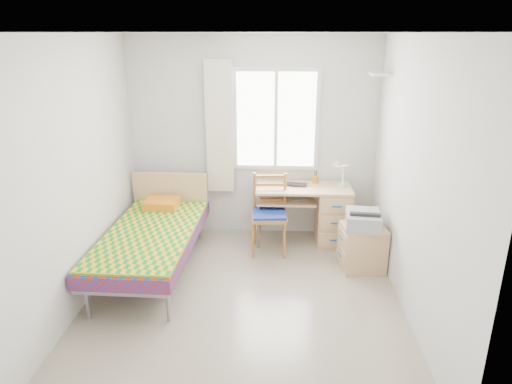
# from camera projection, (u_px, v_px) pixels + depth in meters

# --- Properties ---
(floor) EXTENTS (3.50, 3.50, 0.00)m
(floor) POSITION_uv_depth(u_px,v_px,m) (243.00, 299.00, 4.70)
(floor) COLOR #BCAD93
(floor) RESTS_ON ground
(ceiling) EXTENTS (3.50, 3.50, 0.00)m
(ceiling) POSITION_uv_depth(u_px,v_px,m) (241.00, 33.00, 3.85)
(ceiling) COLOR white
(ceiling) RESTS_ON wall_back
(wall_back) EXTENTS (3.20, 0.00, 3.20)m
(wall_back) POSITION_uv_depth(u_px,v_px,m) (253.00, 139.00, 5.93)
(wall_back) COLOR silver
(wall_back) RESTS_ON ground
(wall_left) EXTENTS (0.00, 3.50, 3.50)m
(wall_left) POSITION_uv_depth(u_px,v_px,m) (75.00, 177.00, 4.35)
(wall_left) COLOR silver
(wall_left) RESTS_ON ground
(wall_right) EXTENTS (0.00, 3.50, 3.50)m
(wall_right) POSITION_uv_depth(u_px,v_px,m) (415.00, 182.00, 4.20)
(wall_right) COLOR silver
(wall_right) RESTS_ON ground
(window) EXTENTS (1.10, 0.04, 1.30)m
(window) POSITION_uv_depth(u_px,v_px,m) (276.00, 120.00, 5.81)
(window) COLOR white
(window) RESTS_ON wall_back
(curtain) EXTENTS (0.35, 0.05, 1.70)m
(curtain) POSITION_uv_depth(u_px,v_px,m) (220.00, 128.00, 5.83)
(curtain) COLOR white
(curtain) RESTS_ON wall_back
(floating_shelf) EXTENTS (0.20, 0.32, 0.03)m
(floating_shelf) POSITION_uv_depth(u_px,v_px,m) (380.00, 74.00, 5.25)
(floating_shelf) COLOR white
(floating_shelf) RESTS_ON wall_right
(bed) EXTENTS (1.01, 2.08, 0.89)m
(bed) POSITION_uv_depth(u_px,v_px,m) (153.00, 235.00, 5.16)
(bed) COLOR gray
(bed) RESTS_ON floor
(desk) EXTENTS (1.21, 0.56, 0.75)m
(desk) POSITION_uv_depth(u_px,v_px,m) (328.00, 213.00, 5.87)
(desk) COLOR tan
(desk) RESTS_ON floor
(chair) EXTENTS (0.45, 0.45, 0.98)m
(chair) POSITION_uv_depth(u_px,v_px,m) (270.00, 209.00, 5.61)
(chair) COLOR #9B601E
(chair) RESTS_ON floor
(cabinet) EXTENTS (0.53, 0.48, 0.52)m
(cabinet) POSITION_uv_depth(u_px,v_px,m) (362.00, 247.00, 5.26)
(cabinet) COLOR tan
(cabinet) RESTS_ON floor
(printer) EXTENTS (0.41, 0.47, 0.19)m
(printer) POSITION_uv_depth(u_px,v_px,m) (363.00, 219.00, 5.13)
(printer) COLOR #9FA3A6
(printer) RESTS_ON cabinet
(laptop) EXTENTS (0.35, 0.26, 0.02)m
(laptop) POSITION_uv_depth(u_px,v_px,m) (294.00, 186.00, 5.79)
(laptop) COLOR black
(laptop) RESTS_ON desk
(pen_cup) EXTENTS (0.09, 0.09, 0.10)m
(pen_cup) POSITION_uv_depth(u_px,v_px,m) (315.00, 179.00, 5.91)
(pen_cup) COLOR orange
(pen_cup) RESTS_ON desk
(task_lamp) EXTENTS (0.22, 0.31, 0.38)m
(task_lamp) POSITION_uv_depth(u_px,v_px,m) (340.00, 171.00, 5.61)
(task_lamp) COLOR white
(task_lamp) RESTS_ON desk
(book) EXTENTS (0.23, 0.28, 0.02)m
(book) POSITION_uv_depth(u_px,v_px,m) (291.00, 198.00, 5.85)
(book) COLOR gray
(book) RESTS_ON desk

